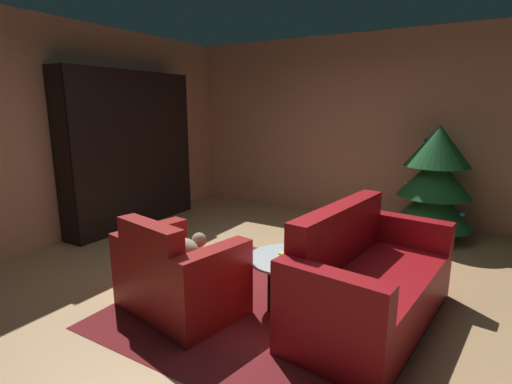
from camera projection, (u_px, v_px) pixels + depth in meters
name	position (u px, v px, depth m)	size (l,w,h in m)	color
ground_plane	(260.00, 292.00, 3.68)	(7.38, 7.38, 0.00)	tan
wall_back	(362.00, 128.00, 5.98)	(5.99, 0.06, 2.79)	tan
wall_left	(56.00, 133.00, 4.86)	(0.06, 6.27, 2.79)	tan
area_rug	(268.00, 304.00, 3.46)	(2.37, 2.32, 0.01)	maroon
bookshelf_unit	(140.00, 150.00, 5.72)	(0.37, 2.12, 2.20)	black
armchair_red	(178.00, 276.00, 3.30)	(1.14, 0.89, 0.84)	maroon
couch_red	(367.00, 283.00, 3.14)	(1.01, 1.80, 0.93)	maroon
coffee_table	(289.00, 262.00, 3.35)	(0.70, 0.70, 0.45)	black
book_stack_on_table	(294.00, 256.00, 3.31)	(0.24, 0.19, 0.05)	#364D8D
bottle_on_table	(305.00, 240.00, 3.44)	(0.07, 0.07, 0.29)	#512818
decorated_tree	(435.00, 181.00, 5.05)	(1.03, 1.03, 1.49)	brown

